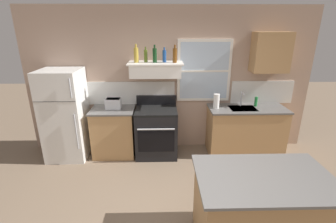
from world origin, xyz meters
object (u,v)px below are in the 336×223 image
Objects in this scene: bottle_champagne_gold_foil at (136,55)px; dish_soap_bottle at (256,102)px; bottle_dark_green_wine at (155,55)px; bottle_blue_liqueur at (164,56)px; kitchen_island at (260,212)px; stove_range at (157,132)px; bottle_olive_oil_square at (146,56)px; refrigerator at (65,115)px; toaster at (113,103)px; bottle_amber_wine at (175,55)px; paper_towel_roll at (216,101)px.

bottle_champagne_gold_foil is 1.72× the size of dish_soap_bottle.
bottle_dark_green_wine reaches higher than dish_soap_bottle.
kitchen_island is at bearing -66.04° from bottle_blue_liqueur.
bottle_blue_liqueur is at bearing 40.10° from stove_range.
bottle_olive_oil_square reaches higher than stove_range.
stove_range is 4.13× the size of bottle_olive_oil_square.
stove_range is at bearing 0.80° from refrigerator.
bottle_dark_green_wine is (1.64, 0.10, 1.05)m from refrigerator.
toaster is 0.98m from bottle_champagne_gold_foil.
bottle_amber_wine is (0.18, -0.09, 0.02)m from bottle_blue_liqueur.
bottle_champagne_gold_foil reaches higher than stove_range.
bottle_champagne_gold_foil reaches higher than dish_soap_bottle.
kitchen_island is (1.93, -2.17, -0.55)m from toaster.
dish_soap_bottle is (2.21, 0.05, -0.88)m from bottle_champagne_gold_foil.
bottle_amber_wine is at bearing -3.74° from bottle_champagne_gold_foil.
bottle_olive_oil_square is (0.16, 0.03, -0.02)m from bottle_champagne_gold_foil.
bottle_champagne_gold_foil is at bearing -169.87° from bottle_olive_oil_square.
kitchen_island is at bearing -56.02° from bottle_champagne_gold_foil.
dish_soap_bottle is at bearing 2.60° from refrigerator.
bottle_olive_oil_square is at bearing -177.51° from bottle_blue_liqueur.
bottle_blue_liqueur is (0.16, 0.13, 1.39)m from stove_range.
toaster is 1.16m from bottle_dark_green_wine.
refrigerator is 6.23× the size of bottle_olive_oil_square.
bottle_amber_wine reaches higher than bottle_dark_green_wine.
bottle_blue_liqueur reaches higher than kitchen_island.
refrigerator is 6.09× the size of paper_towel_roll.
dish_soap_bottle is (0.78, 0.10, -0.04)m from paper_towel_roll.
bottle_champagne_gold_foil reaches higher than kitchen_island.
refrigerator is 6.51× the size of bottle_blue_liqueur.
bottle_olive_oil_square reaches higher than bottle_blue_liqueur.
bottle_dark_green_wine reaches higher than paper_towel_roll.
dish_soap_bottle is 2.43m from kitchen_island.
bottle_amber_wine is (0.34, -0.03, 0.00)m from bottle_dark_green_wine.
refrigerator reaches higher than dish_soap_bottle.
bottle_champagne_gold_foil is 1.03× the size of bottle_dark_green_wine.
bottle_champagne_gold_foil is (0.45, 0.03, 0.87)m from toaster.
bottle_dark_green_wine is at bearing 0.96° from toaster.
refrigerator is 1.69m from stove_range.
stove_range is 1.25m from paper_towel_roll.
bottle_olive_oil_square is 2.95m from kitchen_island.
bottle_olive_oil_square is 0.32m from bottle_blue_liqueur.
bottle_olive_oil_square is (0.61, 0.06, 0.85)m from toaster.
bottle_champagne_gold_foil is 3.01m from kitchen_island.
bottle_olive_oil_square is at bearing 5.41° from refrigerator.
bottle_blue_liqueur is (0.32, 0.01, -0.00)m from bottle_olive_oil_square.
bottle_champagne_gold_foil is (-0.33, 0.09, 1.41)m from stove_range.
bottle_amber_wine reaches higher than refrigerator.
stove_range is at bearing -175.82° from dish_soap_bottle.
bottle_champagne_gold_foil is at bearing 177.21° from bottle_dark_green_wine.
bottle_champagne_gold_foil is 2.38m from dish_soap_bottle.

